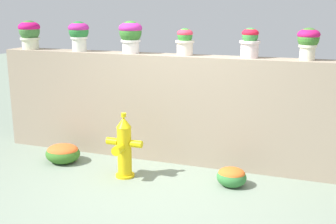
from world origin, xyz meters
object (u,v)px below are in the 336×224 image
Objects in this scene: potted_plant_4 at (250,41)px; flower_bush_left at (63,153)px; fire_hydrant at (124,148)px; potted_plant_2 at (131,34)px; potted_plant_5 at (308,40)px; flower_bush_right at (232,176)px; potted_plant_3 at (185,40)px; potted_plant_1 at (79,33)px; potted_plant_0 at (29,32)px.

flower_bush_left is at bearing -164.91° from potted_plant_4.
potted_plant_4 is at bearing 31.25° from fire_hydrant.
potted_plant_2 reaches higher than potted_plant_5.
fire_hydrant is 1.72× the size of flower_bush_left.
potted_plant_3 is at bearing 141.16° from flower_bush_right.
potted_plant_2 reaches higher than fire_hydrant.
flower_bush_left is at bearing -168.37° from potted_plant_5.
potted_plant_1 is 0.96× the size of potted_plant_2.
potted_plant_1 is 1.76m from flower_bush_left.
potted_plant_3 is 2.35m from flower_bush_left.
fire_hydrant is at bearing -22.94° from potted_plant_0.
flower_bush_right is (0.84, -0.67, -1.60)m from potted_plant_3.
potted_plant_0 is at bearing 144.62° from flower_bush_left.
fire_hydrant is at bearing -122.32° from potted_plant_3.
potted_plant_5 is at bearing 21.71° from fire_hydrant.
potted_plant_0 reaches higher than potted_plant_3.
flower_bush_left is at bearing -157.50° from potted_plant_3.
potted_plant_2 is 0.79m from potted_plant_3.
potted_plant_2 is at bearing -0.35° from potted_plant_0.
potted_plant_1 reaches higher than flower_bush_left.
potted_plant_0 is 0.51× the size of fire_hydrant.
potted_plant_2 is 0.91× the size of flower_bush_left.
potted_plant_5 reaches higher than flower_bush_right.
potted_plant_5 is 3.65m from flower_bush_left.
potted_plant_5 is at bearing 0.80° from potted_plant_2.
potted_plant_0 reaches higher than flower_bush_right.
potted_plant_0 reaches higher than fire_hydrant.
potted_plant_1 is (0.88, -0.02, 0.01)m from potted_plant_0.
potted_plant_3 is 0.88m from potted_plant_4.
potted_plant_1 is 3.03m from flower_bush_right.
potted_plant_2 reaches higher than potted_plant_0.
potted_plant_0 reaches higher than flower_bush_left.
potted_plant_3 reaches higher than flower_bush_left.
potted_plant_4 is at bearing 179.11° from potted_plant_5.
potted_plant_0 is 1.71m from potted_plant_2.
potted_plant_0 is at bearing -179.34° from potted_plant_3.
potted_plant_0 is at bearing 178.66° from potted_plant_1.
potted_plant_4 is at bearing 1.52° from potted_plant_2.
potted_plant_5 is 1.08× the size of flower_bush_right.
potted_plant_1 is 1.18× the size of flower_bush_right.
potted_plant_5 reaches higher than fire_hydrant.
flower_bush_right is (1.38, 0.19, -0.27)m from fire_hydrant.
flower_bush_left is at bearing -88.80° from potted_plant_1.
flower_bush_right is (2.44, -0.01, -0.01)m from flower_bush_left.
potted_plant_2 is 1.22× the size of flower_bush_right.
potted_plant_0 is 2.54m from fire_hydrant.
flower_bush_left is (-1.61, -0.67, -1.58)m from potted_plant_3.
fire_hydrant is (1.96, -0.83, -1.39)m from potted_plant_0.
potted_plant_0 is 2.50m from potted_plant_3.
potted_plant_0 is 1.21× the size of potted_plant_3.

